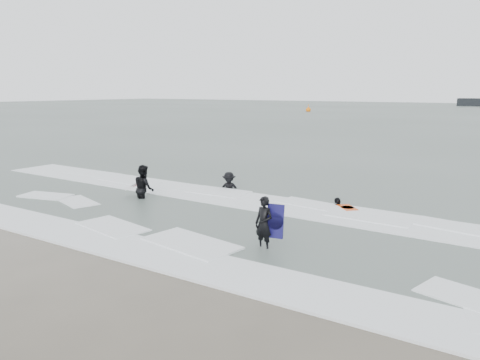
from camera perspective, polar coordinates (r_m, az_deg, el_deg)
The scene contains 8 objects.
ground at distance 14.20m, azimuth -11.36°, elevation -7.58°, with size 320.00×320.00×0.00m, color brown.
surfer_centre at distance 13.39m, azimuth 2.88°, elevation -8.51°, with size 0.57×0.38×1.57m, color black.
surfer_wading at distance 19.88m, azimuth -11.57°, elevation -2.23°, with size 0.96×0.75×1.97m, color black.
surfer_breaker at distance 21.17m, azimuth -1.35°, elevation -1.20°, with size 1.08×0.62×1.67m, color black.
surfer_right_near at distance 18.42m, azimuth 11.82°, elevation -3.29°, with size 0.90×0.38×1.54m, color black.
surf_foam at distance 16.87m, azimuth -2.46°, elevation -4.24°, with size 30.03×9.06×0.09m.
bodyboards at distance 16.76m, azimuth 0.74°, elevation -2.72°, with size 9.20×5.96×1.25m.
buoy at distance 97.26m, azimuth 8.33°, elevation 8.47°, with size 1.00×1.00×1.65m.
Camera 1 is at (9.62, -9.44, 4.46)m, focal length 35.00 mm.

